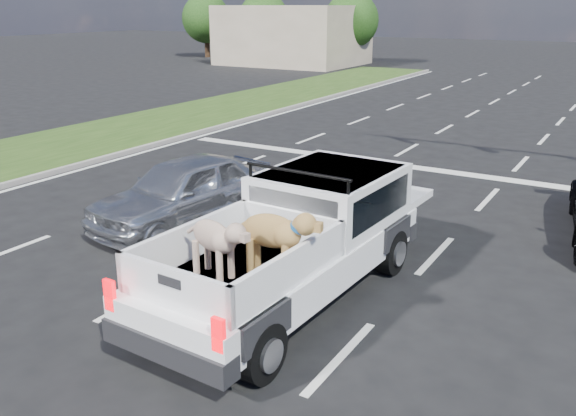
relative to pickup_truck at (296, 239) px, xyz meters
name	(u,v)px	position (x,y,z in m)	size (l,w,h in m)	color
ground	(233,324)	(-0.34, -1.27, -0.96)	(160.00, 160.00, 0.00)	black
road_markings	(397,204)	(-0.34, 5.29, -0.96)	(17.75, 60.00, 0.01)	silver
grass_median_left	(48,150)	(-11.84, 4.73, -0.91)	(5.00, 60.00, 0.10)	#213B12
curb_left	(103,159)	(-9.39, 4.73, -0.89)	(0.15, 60.00, 0.14)	gray
building_left	(293,35)	(-20.34, 34.73, 1.24)	(10.00, 8.00, 4.40)	#BBA88E
tree_far_a	(206,19)	(-30.34, 36.73, 2.33)	(4.20, 4.20, 5.40)	#332114
tree_far_b	(264,19)	(-24.34, 36.73, 2.33)	(4.20, 4.20, 5.40)	#332114
tree_far_c	(351,21)	(-16.34, 36.73, 2.33)	(4.20, 4.20, 5.40)	#332114
pickup_truck	(296,239)	(0.00, 0.00, 0.00)	(2.30, 5.60, 2.06)	black
silver_sedan	(184,191)	(-3.69, 1.70, -0.23)	(1.72, 4.27, 1.46)	silver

